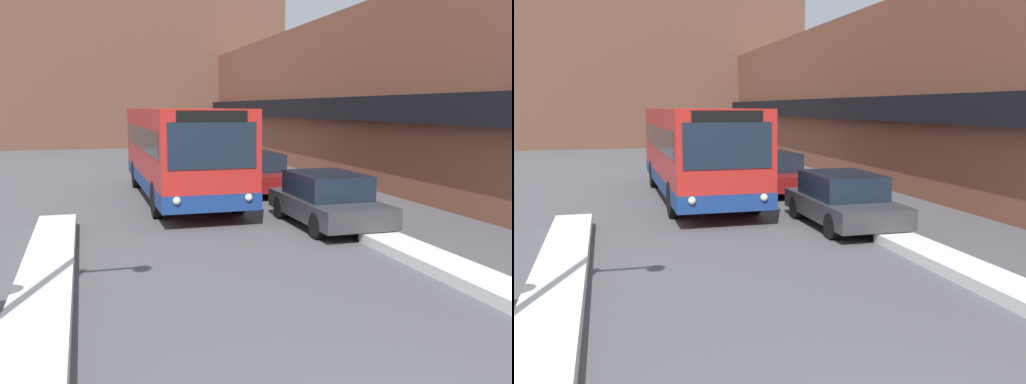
# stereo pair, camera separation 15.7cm
# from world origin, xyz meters

# --- Properties ---
(building_row_right) EXTENTS (5.50, 60.00, 7.06)m
(building_row_right) POSITION_xyz_m (9.97, 24.00, 3.52)
(building_row_right) COLOR brown
(building_row_right) RESTS_ON ground_plane
(building_backdrop_far) EXTENTS (26.00, 8.00, 18.22)m
(building_backdrop_far) POSITION_xyz_m (0.00, 45.09, 9.11)
(building_backdrop_far) COLOR brown
(building_backdrop_far) RESTS_ON ground_plane
(snow_bank_left) EXTENTS (0.90, 15.21, 0.32)m
(snow_bank_left) POSITION_xyz_m (-3.60, 4.60, 0.16)
(snow_bank_left) COLOR silver
(snow_bank_left) RESTS_ON ground_plane
(city_bus) EXTENTS (2.63, 10.63, 3.06)m
(city_bus) POSITION_xyz_m (0.22, 15.96, 1.67)
(city_bus) COLOR red
(city_bus) RESTS_ON ground_plane
(parked_car_front) EXTENTS (1.92, 4.27, 1.39)m
(parked_car_front) POSITION_xyz_m (3.20, 10.35, 0.70)
(parked_car_front) COLOR #38383D
(parked_car_front) RESTS_ON ground_plane
(parked_car_middle) EXTENTS (1.80, 4.86, 1.46)m
(parked_car_middle) POSITION_xyz_m (3.20, 16.84, 0.74)
(parked_car_middle) COLOR maroon
(parked_car_middle) RESTS_ON ground_plane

